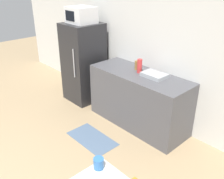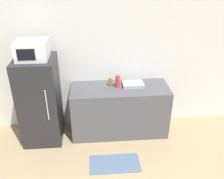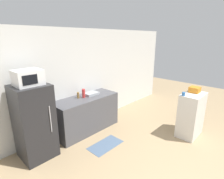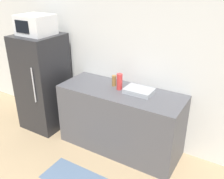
% 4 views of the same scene
% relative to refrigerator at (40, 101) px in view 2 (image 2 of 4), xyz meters
% --- Properties ---
extents(wall_back, '(8.00, 0.06, 2.60)m').
position_rel_refrigerator_xyz_m(wall_back, '(1.25, 0.45, 0.54)').
color(wall_back, silver).
rests_on(wall_back, ground_plane).
extents(refrigerator, '(0.64, 0.68, 1.52)m').
position_rel_refrigerator_xyz_m(refrigerator, '(0.00, 0.00, 0.00)').
color(refrigerator, '#232326').
rests_on(refrigerator, ground_plane).
extents(microwave, '(0.47, 0.42, 0.29)m').
position_rel_refrigerator_xyz_m(microwave, '(-0.00, -0.00, 0.90)').
color(microwave, white).
rests_on(microwave, refrigerator).
extents(counter, '(1.72, 0.66, 0.91)m').
position_rel_refrigerator_xyz_m(counter, '(1.37, 0.08, -0.31)').
color(counter, '#4C4C51').
rests_on(counter, ground_plane).
extents(sink_basin, '(0.37, 0.26, 0.06)m').
position_rel_refrigerator_xyz_m(sink_basin, '(1.61, 0.15, 0.18)').
color(sink_basin, '#9EA3A8').
rests_on(sink_basin, counter).
extents(bottle_tall, '(0.08, 0.08, 0.22)m').
position_rel_refrigerator_xyz_m(bottle_tall, '(1.33, 0.11, 0.26)').
color(bottle_tall, red).
rests_on(bottle_tall, counter).
extents(bottle_short, '(0.06, 0.06, 0.15)m').
position_rel_refrigerator_xyz_m(bottle_short, '(1.21, 0.18, 0.22)').
color(bottle_short, olive).
rests_on(bottle_short, counter).
extents(kitchen_rug, '(0.81, 0.43, 0.01)m').
position_rel_refrigerator_xyz_m(kitchen_rug, '(1.21, -0.79, -0.76)').
color(kitchen_rug, slate).
rests_on(kitchen_rug, ground_plane).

